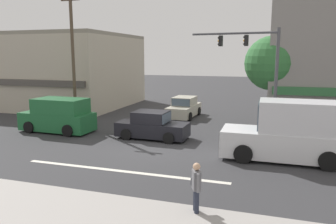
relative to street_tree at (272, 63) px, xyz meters
name	(u,v)px	position (x,y,z in m)	size (l,w,h in m)	color
ground_plane	(151,149)	(-5.72, -7.44, -4.22)	(120.00, 120.00, 0.00)	#333335
lane_marking_stripe	(122,171)	(-5.72, -10.94, -4.22)	(9.00, 0.24, 0.01)	silver
building_left_block	(60,70)	(-19.35, 4.28, -0.89)	(12.95, 11.31, 6.67)	#B7AD99
street_tree	(272,63)	(0.00, 0.00, 0.00)	(3.56, 3.56, 6.02)	#4C3823
utility_pole_near_left	(73,58)	(-13.15, -2.83, 0.34)	(1.40, 0.22, 8.82)	brown
traffic_light_mast	(258,66)	(-0.71, -3.92, -0.04)	(4.87, 0.63, 6.20)	#47474C
sedan_parked_curbside	(152,126)	(-6.41, -5.40, -3.51)	(4.14, 1.96, 1.58)	black
sedan_crossing_rightbound	(184,108)	(-6.32, 1.54, -3.51)	(2.04, 4.18, 1.58)	#B7B29E
box_truck_waiting_far	(290,134)	(0.92, -7.36, -2.97)	(5.61, 2.26, 2.75)	silver
van_crossing_center	(58,116)	(-12.59, -5.60, -3.21)	(4.66, 2.16, 2.11)	#1E6033
pedestrian_foreground_with_bag	(196,186)	(-1.94, -13.79, -3.27)	(0.42, 0.69, 1.67)	#232838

